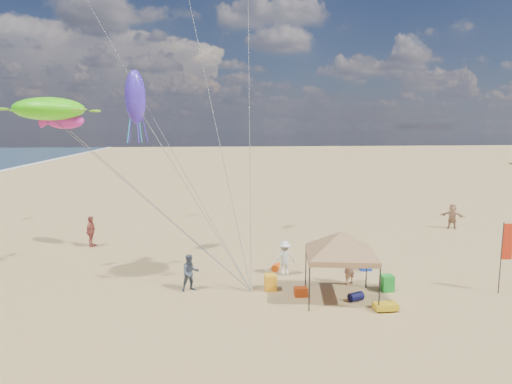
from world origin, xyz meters
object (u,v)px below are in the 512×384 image
chair_yellow (270,282)px  person_far_c (452,216)px  feather_flag (506,246)px  person_near_a (349,265)px  person_near_c (285,258)px  canopy_tent (341,234)px  cooler_red (301,292)px  chair_green (387,283)px  beach_cart (386,306)px  person_far_a (91,231)px  cooler_blue (365,267)px  person_near_b (190,273)px

chair_yellow → person_far_c: 17.61m
feather_flag → person_near_a: (-6.19, 1.82, -1.16)m
chair_yellow → person_near_c: (0.96, 1.88, 0.49)m
person_far_c → person_near_c: bearing=-114.4°
canopy_tent → person_near_a: canopy_tent is taller
cooler_red → person_far_c: person_far_c is taller
chair_green → beach_cart: chair_green is taller
beach_cart → person_far_a: (-13.66, 10.90, 0.72)m
cooler_blue → person_near_c: bearing=-176.8°
chair_green → beach_cart: size_ratio=0.78×
cooler_blue → feather_flag: bearing=-37.4°
cooler_red → cooler_blue: size_ratio=1.00×
feather_flag → person_far_c: (4.54, 11.69, -1.20)m
chair_green → person_far_c: person_far_c is taller
cooler_red → chair_green: size_ratio=0.77×
beach_cart → person_near_b: person_near_b is taller
feather_flag → person_near_c: 9.56m
canopy_tent → feather_flag: canopy_tent is taller
chair_green → person_near_a: bearing=145.0°
cooler_blue → person_far_c: 12.31m
person_near_a → canopy_tent: bearing=25.2°
chair_yellow → cooler_blue: bearing=22.6°
person_far_a → person_far_c: person_far_a is taller
canopy_tent → feather_flag: (7.11, -0.21, -0.68)m
cooler_red → chair_yellow: chair_yellow is taller
person_near_a → person_far_c: size_ratio=1.05×
canopy_tent → chair_yellow: size_ratio=7.56×
cooler_blue → beach_cart: bearing=-101.4°
feather_flag → person_near_c: bearing=159.0°
person_near_c → person_far_a: person_far_a is taller
chair_yellow → person_far_c: bearing=35.3°
person_near_b → chair_yellow: bearing=-21.9°
canopy_tent → person_far_a: size_ratio=2.87×
canopy_tent → person_far_a: 15.61m
chair_yellow → person_near_b: 3.51m
person_near_c → person_near_a: bearing=143.4°
person_near_b → person_far_c: size_ratio=0.92×
person_near_b → person_near_c: (4.43, 1.55, 0.03)m
chair_yellow → person_near_b: bearing=174.5°
chair_yellow → person_near_b: person_near_b is taller
beach_cart → person_far_a: bearing=141.4°
canopy_tent → person_far_c: canopy_tent is taller
person_near_c → person_near_b: bearing=13.3°
feather_flag → person_near_c: feather_flag is taller
feather_flag → person_near_b: 13.46m
feather_flag → chair_yellow: 10.08m
feather_flag → person_near_a: feather_flag is taller
chair_green → person_near_c: bearing=147.9°
canopy_tent → person_near_a: 2.61m
chair_green → person_far_c: bearing=49.3°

